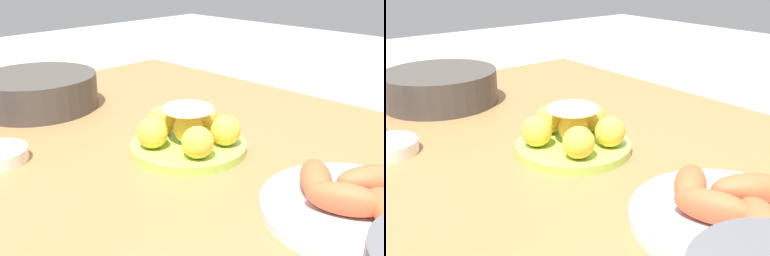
% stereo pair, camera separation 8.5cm
% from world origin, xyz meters
% --- Properties ---
extents(dining_table, '(1.30, 0.90, 0.76)m').
position_xyz_m(dining_table, '(0.00, 0.00, 0.66)').
color(dining_table, '#936038').
rests_on(dining_table, ground_plane).
extents(cake_plate, '(0.22, 0.22, 0.09)m').
position_xyz_m(cake_plate, '(-0.01, 0.03, 0.79)').
color(cake_plate, '#99CC4C').
rests_on(cake_plate, dining_table).
extents(serving_bowl, '(0.28, 0.28, 0.08)m').
position_xyz_m(serving_bowl, '(0.43, 0.10, 0.80)').
color(serving_bowl, '#3D3833').
rests_on(serving_bowl, dining_table).
extents(sauce_bowl, '(0.11, 0.11, 0.02)m').
position_xyz_m(sauce_bowl, '(0.20, 0.31, 0.77)').
color(sauce_bowl, silver).
rests_on(sauce_bowl, dining_table).
extents(seafood_platter, '(0.28, 0.28, 0.06)m').
position_xyz_m(seafood_platter, '(-0.34, 0.02, 0.78)').
color(seafood_platter, silver).
rests_on(seafood_platter, dining_table).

